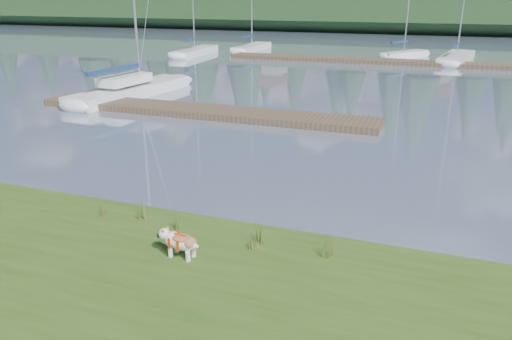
% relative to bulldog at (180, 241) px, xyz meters
% --- Properties ---
extents(ground, '(200.00, 200.00, 0.00)m').
position_rel_bulldog_xyz_m(ground, '(-1.67, 33.37, -0.67)').
color(ground, gray).
rests_on(ground, ground).
extents(bank, '(60.00, 9.00, 0.35)m').
position_rel_bulldog_xyz_m(bank, '(-1.67, -2.63, -0.50)').
color(bank, '#365219').
rests_on(bank, ground).
extents(ridge, '(200.00, 20.00, 5.00)m').
position_rel_bulldog_xyz_m(ridge, '(-1.67, 76.37, 1.83)').
color(ridge, '#1A3218').
rests_on(ridge, ground).
extents(bulldog, '(0.87, 0.41, 0.52)m').
position_rel_bulldog_xyz_m(bulldog, '(0.00, 0.00, 0.00)').
color(bulldog, silver).
rests_on(bulldog, bank).
extents(sailboat_main, '(2.79, 9.43, 13.31)m').
position_rel_bulldog_xyz_m(sailboat_main, '(-10.99, 15.66, -0.25)').
color(sailboat_main, white).
rests_on(sailboat_main, ground).
extents(dock_near, '(16.00, 2.00, 0.30)m').
position_rel_bulldog_xyz_m(dock_near, '(-5.67, 12.37, -0.52)').
color(dock_near, '#4C3D2C').
rests_on(dock_near, ground).
extents(dock_far, '(26.00, 2.20, 0.30)m').
position_rel_bulldog_xyz_m(dock_far, '(0.33, 33.37, -0.52)').
color(dock_far, '#4C3D2C').
rests_on(dock_far, ground).
extents(sailboat_bg_0, '(2.09, 8.31, 11.90)m').
position_rel_bulldog_xyz_m(sailboat_bg_0, '(-16.72, 34.14, -0.35)').
color(sailboat_bg_0, white).
rests_on(sailboat_bg_0, ground).
extents(sailboat_bg_1, '(1.65, 8.02, 11.95)m').
position_rel_bulldog_xyz_m(sailboat_bg_1, '(-13.11, 39.16, -0.35)').
color(sailboat_bg_1, white).
rests_on(sailboat_bg_1, ground).
extents(sailboat_bg_2, '(4.24, 5.70, 9.26)m').
position_rel_bulldog_xyz_m(sailboat_bg_2, '(1.40, 37.71, -0.34)').
color(sailboat_bg_2, white).
rests_on(sailboat_bg_2, ground).
extents(sailboat_bg_3, '(3.20, 9.59, 13.68)m').
position_rel_bulldog_xyz_m(sailboat_bg_3, '(5.42, 37.47, -0.35)').
color(sailboat_bg_3, white).
rests_on(sailboat_bg_3, ground).
extents(weed_0, '(0.17, 0.14, 0.58)m').
position_rel_bulldog_xyz_m(weed_0, '(-1.61, 1.16, -0.08)').
color(weed_0, '#475B23').
rests_on(weed_0, bank).
extents(weed_1, '(0.17, 0.14, 0.51)m').
position_rel_bulldog_xyz_m(weed_1, '(-0.61, 1.05, -0.11)').
color(weed_1, '#475B23').
rests_on(weed_1, bank).
extents(weed_2, '(0.17, 0.14, 0.65)m').
position_rel_bulldog_xyz_m(weed_2, '(1.23, 1.06, -0.05)').
color(weed_2, '#475B23').
rests_on(weed_2, bank).
extents(weed_3, '(0.17, 0.14, 0.48)m').
position_rel_bulldog_xyz_m(weed_3, '(-2.60, 1.02, -0.12)').
color(weed_3, '#475B23').
rests_on(weed_3, bank).
extents(weed_4, '(0.17, 0.14, 0.46)m').
position_rel_bulldog_xyz_m(weed_4, '(1.18, 0.76, -0.13)').
color(weed_4, '#475B23').
rests_on(weed_4, bank).
extents(weed_5, '(0.17, 0.14, 0.63)m').
position_rel_bulldog_xyz_m(weed_5, '(2.67, 0.96, -0.06)').
color(weed_5, '#475B23').
rests_on(weed_5, bank).
extents(mud_lip, '(60.00, 0.50, 0.14)m').
position_rel_bulldog_xyz_m(mud_lip, '(-1.67, 1.77, -0.60)').
color(mud_lip, '#33281C').
rests_on(mud_lip, ground).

